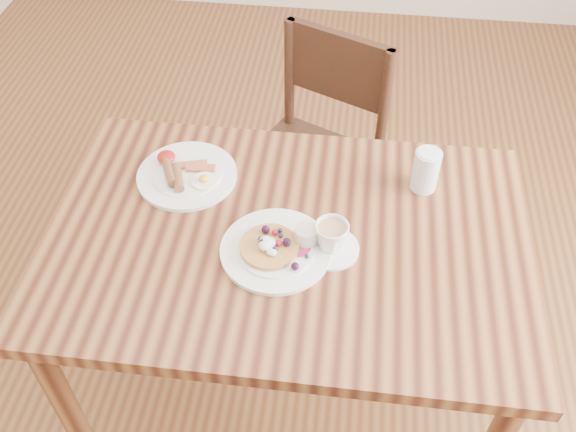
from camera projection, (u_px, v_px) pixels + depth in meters
The scene contains 7 objects.
ground at pixel (288, 385), 2.13m from camera, with size 5.00×5.00×0.00m, color brown.
dining_table at pixel (288, 261), 1.66m from camera, with size 1.20×0.80×0.75m.
chair_far at pixel (315, 152), 2.20m from camera, with size 0.56×0.56×0.88m.
pancake_plate at pixel (278, 247), 1.54m from camera, with size 0.27×0.27×0.06m.
breakfast_plate at pixel (185, 174), 1.73m from camera, with size 0.27×0.27×0.04m.
teacup_saucer at pixel (331, 239), 1.53m from camera, with size 0.14×0.14×0.09m.
water_glass at pixel (426, 170), 1.67m from camera, with size 0.07×0.07×0.12m, color silver.
Camera 1 is at (0.13, -1.05, 1.94)m, focal length 40.00 mm.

